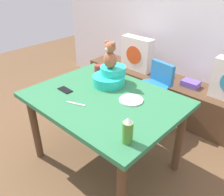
{
  "coord_description": "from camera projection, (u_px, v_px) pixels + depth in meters",
  "views": [
    {
      "loc": [
        1.24,
        -1.23,
        1.72
      ],
      "look_at": [
        0.0,
        0.1,
        0.69
      ],
      "focal_mm": 37.78,
      "sensor_mm": 36.0,
      "label": 1
    }
  ],
  "objects": [
    {
      "name": "window_bench",
      "position": [
        172.0,
        97.0,
        3.04
      ],
      "size": [
        2.6,
        0.44,
        0.46
      ],
      "primitive_type": "cube",
      "color": "brown",
      "rests_on": "ground_plane"
    },
    {
      "name": "ground_plane",
      "position": [
        105.0,
        161.0,
        2.37
      ],
      "size": [
        8.0,
        8.0,
        0.0
      ],
      "primitive_type": "plane",
      "color": "brown"
    },
    {
      "name": "infant_seat_teal",
      "position": [
        110.0,
        77.0,
        2.19
      ],
      "size": [
        0.3,
        0.33,
        0.16
      ],
      "color": "#25C6B1",
      "rests_on": "dining_table"
    },
    {
      "name": "teddy_bear",
      "position": [
        110.0,
        56.0,
        2.09
      ],
      "size": [
        0.13,
        0.12,
        0.25
      ],
      "color": "#A45A3C",
      "rests_on": "infant_seat_teal"
    },
    {
      "name": "table_fork",
      "position": [
        76.0,
        104.0,
        1.9
      ],
      "size": [
        0.16,
        0.08,
        0.01
      ],
      "primitive_type": "cube",
      "rotation": [
        0.0,
        0.0,
        1.94
      ],
      "color": "silver",
      "rests_on": "dining_table"
    },
    {
      "name": "dinner_plate_near",
      "position": [
        131.0,
        100.0,
        1.95
      ],
      "size": [
        0.2,
        0.2,
        0.01
      ],
      "primitive_type": "cylinder",
      "color": "white",
      "rests_on": "dining_table"
    },
    {
      "name": "ketchup_bottle",
      "position": [
        128.0,
        131.0,
        1.46
      ],
      "size": [
        0.07,
        0.07,
        0.18
      ],
      "color": "#4C8C33",
      "rests_on": "dining_table"
    },
    {
      "name": "book_stack",
      "position": [
        191.0,
        84.0,
        2.78
      ],
      "size": [
        0.2,
        0.14,
        0.07
      ],
      "primitive_type": "cube",
      "color": "#6A4EBE",
      "rests_on": "window_bench"
    },
    {
      "name": "pillow_floral_left",
      "position": [
        137.0,
        54.0,
        3.15
      ],
      "size": [
        0.44,
        0.15,
        0.44
      ],
      "color": "white",
      "rests_on": "window_bench"
    },
    {
      "name": "highchair",
      "position": [
        153.0,
        88.0,
        2.63
      ],
      "size": [
        0.36,
        0.48,
        0.79
      ],
      "color": "#2672B2",
      "rests_on": "ground_plane"
    },
    {
      "name": "coffee_mug",
      "position": [
        98.0,
        70.0,
        2.4
      ],
      "size": [
        0.12,
        0.08,
        0.09
      ],
      "color": "#9E332D",
      "rests_on": "dining_table"
    },
    {
      "name": "back_wall",
      "position": [
        196.0,
        7.0,
        2.68
      ],
      "size": [
        4.4,
        0.1,
        2.6
      ],
      "primitive_type": "cube",
      "color": "silver",
      "rests_on": "ground_plane"
    },
    {
      "name": "dining_table",
      "position": [
        104.0,
        107.0,
        2.05
      ],
      "size": [
        1.28,
        0.97,
        0.74
      ],
      "color": "#2D7247",
      "rests_on": "ground_plane"
    },
    {
      "name": "cell_phone",
      "position": [
        65.0,
        90.0,
        2.11
      ],
      "size": [
        0.15,
        0.08,
        0.01
      ],
      "primitive_type": "cube",
      "rotation": [
        0.0,
        0.0,
        1.53
      ],
      "color": "black",
      "rests_on": "dining_table"
    }
  ]
}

